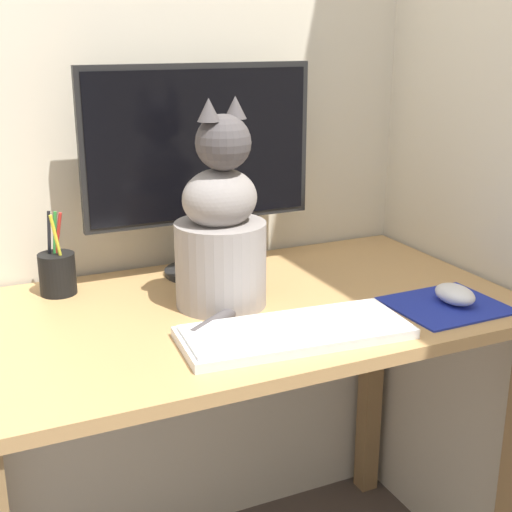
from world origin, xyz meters
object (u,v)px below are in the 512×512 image
object	(u,v)px
monitor	(201,157)
keyboard	(295,331)
cat	(221,231)
pen_cup	(57,272)
computer_mouse_right	(455,294)

from	to	relation	value
monitor	keyboard	size ratio (longest dim) A/B	1.21
cat	pen_cup	distance (m)	0.37
monitor	computer_mouse_right	size ratio (longest dim) A/B	5.38
keyboard	computer_mouse_right	distance (m)	0.37
monitor	computer_mouse_right	xyz separation A→B (m)	(0.39, -0.40, -0.24)
cat	monitor	bearing A→B (deg)	64.33
computer_mouse_right	pen_cup	xyz separation A→B (m)	(-0.71, 0.40, 0.02)
computer_mouse_right	cat	bearing A→B (deg)	154.90
cat	pen_cup	world-z (taller)	cat
monitor	pen_cup	world-z (taller)	monitor
pen_cup	keyboard	bearing A→B (deg)	-49.78
keyboard	pen_cup	world-z (taller)	pen_cup
pen_cup	computer_mouse_right	bearing A→B (deg)	-29.48
computer_mouse_right	cat	world-z (taller)	cat
cat	pen_cup	size ratio (longest dim) A/B	2.35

